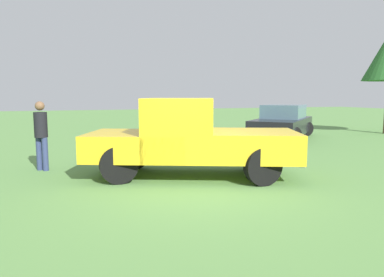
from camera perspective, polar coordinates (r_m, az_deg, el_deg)
The scene contains 4 objects.
ground_plane at distance 7.55m, azimuth 0.73°, elevation -7.57°, with size 80.00×80.00×0.00m, color #5B8C47.
pickup_truck at distance 8.20m, azimuth -0.86°, elevation 0.41°, with size 5.16×3.51×1.84m.
sedan_far at distance 16.06m, azimuth 14.45°, elevation 2.48°, with size 4.56×4.46×1.48m.
person_bystander at distance 9.63m, azimuth -23.28°, elevation 1.04°, with size 0.45×0.45×1.75m.
Camera 1 is at (2.50, 6.87, 1.91)m, focal length 32.89 mm.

